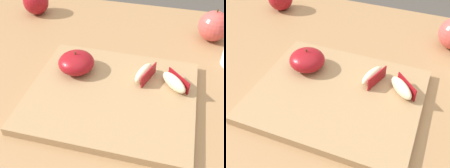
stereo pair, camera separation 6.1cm
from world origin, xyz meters
TOP-DOWN VIEW (x-y plane):
  - dining_table at (0.00, 0.00)m, footprint 1.21×0.96m
  - cutting_board at (-0.03, 0.00)m, footprint 0.36×0.30m
  - apple_half_skin_up at (-0.13, 0.06)m, footprint 0.08×0.08m
  - apple_wedge_near_knife at (0.03, 0.06)m, footprint 0.05×0.07m
  - apple_wedge_left at (0.10, 0.05)m, footprint 0.07×0.07m

SIDE VIEW (x-z plane):
  - dining_table at x=0.00m, z-range 0.27..0.99m
  - cutting_board at x=-0.03m, z-range 0.73..0.75m
  - apple_wedge_near_knife at x=0.03m, z-range 0.75..0.78m
  - apple_wedge_left at x=0.10m, z-range 0.75..0.78m
  - apple_half_skin_up at x=-0.13m, z-range 0.74..0.79m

